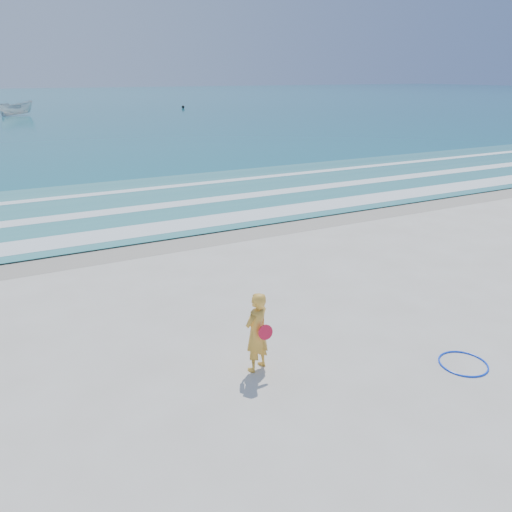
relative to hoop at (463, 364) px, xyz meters
name	(u,v)px	position (x,y,z in m)	size (l,w,h in m)	color
ground	(354,384)	(-2.15, 0.43, -0.02)	(400.00, 400.00, 0.00)	silver
wet_sand	(180,239)	(-2.15, 9.43, -0.01)	(400.00, 2.40, 0.00)	#B2A893
ocean	(14,101)	(-2.15, 105.43, 0.00)	(400.00, 190.00, 0.04)	#19727F
shallow	(139,204)	(-2.15, 14.43, 0.03)	(400.00, 10.00, 0.01)	#59B7AD
foam_near	(167,227)	(-2.15, 10.73, 0.04)	(400.00, 1.40, 0.01)	white
foam_mid	(144,208)	(-2.15, 13.63, 0.04)	(400.00, 0.90, 0.01)	white
foam_far	(124,191)	(-2.15, 16.93, 0.04)	(400.00, 0.60, 0.01)	white
hoop	(463,364)	(0.00, 0.00, 0.00)	(0.87, 0.87, 0.03)	#0D3FF9
boat	(16,108)	(-3.79, 66.31, 0.89)	(1.68, 4.47, 1.73)	silver
buoy	(183,107)	(19.31, 69.40, 0.25)	(0.45, 0.45, 0.45)	black
woman	(257,332)	(-3.42, 1.62, 0.73)	(0.64, 0.54, 1.48)	gold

